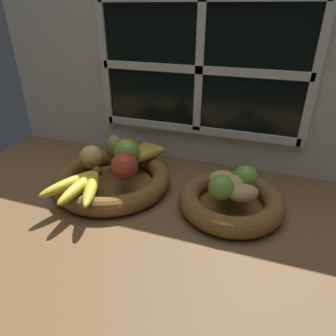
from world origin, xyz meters
The scene contains 17 objects.
ground_plane centered at (0.00, 0.00, -1.50)cm, with size 140.00×90.00×3.00cm, color brown.
back_wall centered at (0.00, 29.77, 27.88)cm, with size 140.00×4.60×55.00cm.
fruit_bowl_left centered at (-19.26, 3.92, 2.46)cm, with size 34.47×34.47×5.28cm.
fruit_bowl_right centered at (15.82, 3.92, 2.48)cm, with size 27.61×27.61×5.28cm.
apple_green_back centered at (-16.64, 9.37, 9.24)cm, with size 7.91×7.91×7.91cm, color #7AA338.
apple_golden_left centered at (-25.72, 4.17, 8.68)cm, with size 6.81×6.81×6.81cm, color #DBB756.
apple_red_right centered at (-13.63, 1.56, 9.06)cm, with size 7.55×7.55×7.55cm, color #B73828.
pear_brown centered at (-21.66, 11.03, 9.26)cm, with size 5.55×5.63×7.95cm, color olive.
banana_bunch_front centered at (-21.56, -8.18, 6.80)cm, with size 15.96×18.39×3.04cm.
banana_bunch_back centered at (-14.09, 14.66, 6.77)cm, with size 10.88×16.92×2.98cm.
potato_small centered at (18.73, 1.02, 7.42)cm, with size 7.77×5.48×4.27cm, color tan.
potato_oblong centered at (12.56, 6.46, 7.32)cm, with size 6.89×5.71×4.08cm, color tan.
potato_large centered at (15.82, 3.92, 7.53)cm, with size 7.18×5.85×4.49cm, color tan.
potato_back centered at (17.64, 7.91, 7.64)cm, with size 7.26×4.52×4.72cm, color #A38451.
lime_near centered at (13.48, 0.41, 8.53)cm, with size 6.49×6.49×6.49cm, color #6B9E33.
lime_far centered at (18.56, 7.44, 8.38)cm, with size 6.21×6.21×6.21cm, color #6B9E33.
chili_pepper centered at (14.62, 4.37, 6.36)cm, with size 2.16×2.16×10.71cm, color red.
Camera 1 is at (21.91, -63.97, 47.85)cm, focal length 32.39 mm.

